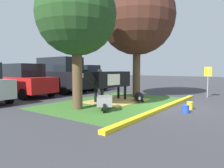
# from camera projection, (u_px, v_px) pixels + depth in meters

# --- Properties ---
(ground_plane) EXTENTS (80.00, 80.00, 0.00)m
(ground_plane) POSITION_uv_depth(u_px,v_px,m) (164.00, 106.00, 9.18)
(ground_plane) COLOR #38383D
(grass_island) EXTENTS (7.35, 4.88, 0.02)m
(grass_island) POSITION_uv_depth(u_px,v_px,m) (115.00, 103.00, 10.09)
(grass_island) COLOR #386B28
(grass_island) RESTS_ON ground
(curb_yellow) EXTENTS (8.55, 0.24, 0.12)m
(curb_yellow) POSITION_uv_depth(u_px,v_px,m) (164.00, 107.00, 8.57)
(curb_yellow) COLOR yellow
(curb_yellow) RESTS_ON ground
(hay_bedding) EXTENTS (3.26, 2.49, 0.04)m
(hay_bedding) POSITION_uv_depth(u_px,v_px,m) (117.00, 101.00, 10.56)
(hay_bedding) COLOR tan
(hay_bedding) RESTS_ON ground
(shade_tree_left) EXTENTS (3.28, 3.28, 5.53)m
(shade_tree_left) POSITION_uv_depth(u_px,v_px,m) (76.00, 16.00, 8.15)
(shade_tree_left) COLOR brown
(shade_tree_left) RESTS_ON ground
(shade_tree_right) EXTENTS (4.40, 4.40, 6.92)m
(shade_tree_right) POSITION_uv_depth(u_px,v_px,m) (137.00, 17.00, 11.63)
(shade_tree_right) COLOR brown
(shade_tree_right) RESTS_ON ground
(cow_holstein) EXTENTS (3.13, 1.00, 1.61)m
(cow_holstein) POSITION_uv_depth(u_px,v_px,m) (109.00, 80.00, 10.33)
(cow_holstein) COLOR black
(cow_holstein) RESTS_ON ground
(calf_lying) EXTENTS (1.28, 0.98, 0.48)m
(calf_lying) POSITION_uv_depth(u_px,v_px,m) (139.00, 97.00, 10.53)
(calf_lying) COLOR black
(calf_lying) RESTS_ON ground
(person_handler) EXTENTS (0.53, 0.34, 1.71)m
(person_handler) POSITION_uv_depth(u_px,v_px,m) (100.00, 82.00, 11.56)
(person_handler) COLOR black
(person_handler) RESTS_ON ground
(wheelbarrow) EXTENTS (1.46, 1.24, 0.63)m
(wheelbarrow) POSITION_uv_depth(u_px,v_px,m) (105.00, 101.00, 8.14)
(wheelbarrow) COLOR gray
(wheelbarrow) RESTS_ON ground
(parking_sign) EXTENTS (0.12, 0.44, 1.83)m
(parking_sign) POSITION_uv_depth(u_px,v_px,m) (208.00, 76.00, 11.89)
(parking_sign) COLOR #99999E
(parking_sign) RESTS_ON ground
(bucket_blue) EXTENTS (0.29, 0.29, 0.30)m
(bucket_blue) POSITION_uv_depth(u_px,v_px,m) (186.00, 109.00, 7.74)
(bucket_blue) COLOR blue
(bucket_blue) RESTS_ON ground
(bucket_yellow) EXTENTS (0.27, 0.27, 0.32)m
(bucket_yellow) POSITION_uv_depth(u_px,v_px,m) (190.00, 105.00, 8.41)
(bucket_yellow) COLOR yellow
(bucket_yellow) RESTS_ON ground
(sedan_red) EXTENTS (2.03, 4.41, 2.02)m
(sedan_red) POSITION_uv_depth(u_px,v_px,m) (24.00, 81.00, 12.39)
(sedan_red) COLOR red
(sedan_red) RESTS_ON ground
(suv_black) EXTENTS (2.13, 4.61, 2.52)m
(suv_black) POSITION_uv_depth(u_px,v_px,m) (60.00, 75.00, 14.56)
(suv_black) COLOR black
(suv_black) RESTS_ON ground
(sedan_blue) EXTENTS (2.03, 4.41, 2.02)m
(sedan_blue) POSITION_uv_depth(u_px,v_px,m) (84.00, 78.00, 16.74)
(sedan_blue) COLOR navy
(sedan_blue) RESTS_ON ground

